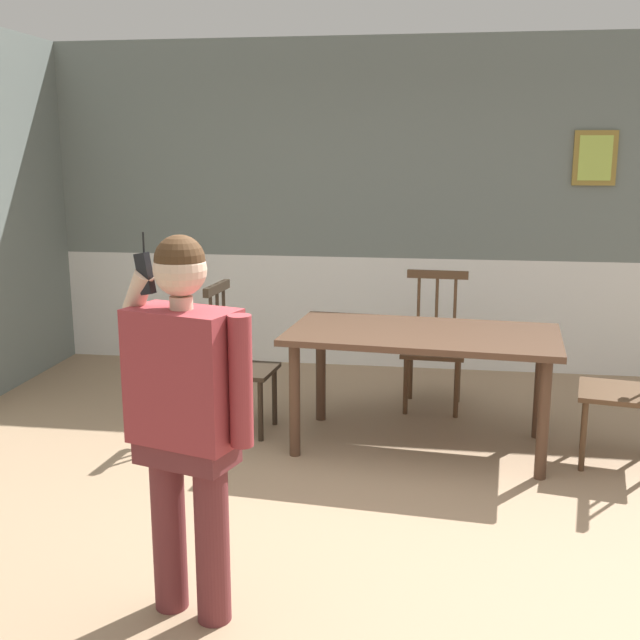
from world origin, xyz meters
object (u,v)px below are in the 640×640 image
at_px(dining_table, 422,346).
at_px(chair_by_doorway, 627,389).
at_px(chair_at_table_head, 239,364).
at_px(chair_near_window, 434,345).
at_px(person_figure, 187,407).

relative_size(dining_table, chair_by_doorway, 1.76).
relative_size(dining_table, chair_at_table_head, 1.74).
distance_m(dining_table, chair_near_window, 0.86).
height_order(chair_near_window, chair_by_doorway, chair_by_doorway).
bearing_deg(chair_near_window, chair_by_doorway, 144.11).
height_order(dining_table, chair_by_doorway, chair_by_doorway).
height_order(dining_table, chair_near_window, chair_near_window).
bearing_deg(chair_by_doorway, dining_table, 95.25).
bearing_deg(person_figure, chair_by_doorway, -120.72).
height_order(chair_at_table_head, person_figure, person_figure).
xyz_separation_m(chair_at_table_head, person_figure, (0.35, -2.14, 0.43)).
xyz_separation_m(dining_table, person_figure, (-0.89, -2.03, 0.23)).
relative_size(chair_near_window, chair_at_table_head, 0.99).
bearing_deg(chair_near_window, chair_at_table_head, 32.24).
xyz_separation_m(chair_near_window, person_figure, (-0.96, -2.86, 0.43)).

